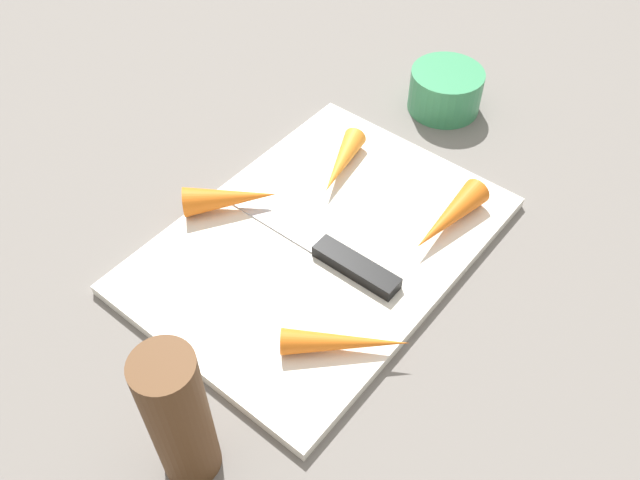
{
  "coord_description": "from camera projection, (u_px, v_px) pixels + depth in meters",
  "views": [
    {
      "loc": [
        -0.34,
        -0.28,
        0.51
      ],
      "look_at": [
        0.0,
        0.0,
        0.01
      ],
      "focal_mm": 37.59,
      "sensor_mm": 36.0,
      "label": 1
    }
  ],
  "objects": [
    {
      "name": "knife",
      "position": [
        345.0,
        261.0,
        0.64
      ],
      "size": [
        0.02,
        0.2,
        0.01
      ],
      "rotation": [
        0.0,
        0.0,
        1.58
      ],
      "color": "#B7B7BC",
      "rests_on": "cutting_board"
    },
    {
      "name": "carrot_shortest",
      "position": [
        341.0,
        163.0,
        0.72
      ],
      "size": [
        0.1,
        0.05,
        0.03
      ],
      "primitive_type": "cone",
      "rotation": [
        0.0,
        1.57,
        3.46
      ],
      "color": "orange",
      "rests_on": "cutting_board"
    },
    {
      "name": "carrot_long",
      "position": [
        448.0,
        218.0,
        0.66
      ],
      "size": [
        0.11,
        0.03,
        0.03
      ],
      "primitive_type": "cone",
      "rotation": [
        0.0,
        1.57,
        3.09
      ],
      "color": "orange",
      "rests_on": "cutting_board"
    },
    {
      "name": "carrot_longest",
      "position": [
        346.0,
        342.0,
        0.57
      ],
      "size": [
        0.09,
        0.1,
        0.02
      ],
      "primitive_type": "cone",
      "rotation": [
        0.0,
        1.57,
        5.38
      ],
      "color": "orange",
      "rests_on": "cutting_board"
    },
    {
      "name": "pepper_grinder",
      "position": [
        179.0,
        418.0,
        0.47
      ],
      "size": [
        0.04,
        0.04,
        0.14
      ],
      "primitive_type": "cylinder",
      "color": "brown",
      "rests_on": "ground_plane"
    },
    {
      "name": "cutting_board",
      "position": [
        320.0,
        244.0,
        0.67
      ],
      "size": [
        0.36,
        0.26,
        0.01
      ],
      "primitive_type": "cube",
      "color": "silver",
      "rests_on": "ground_plane"
    },
    {
      "name": "small_bowl",
      "position": [
        445.0,
        90.0,
        0.8
      ],
      "size": [
        0.09,
        0.09,
        0.05
      ],
      "primitive_type": "cylinder",
      "color": "#388C59",
      "rests_on": "ground_plane"
    },
    {
      "name": "carrot_short",
      "position": [
        231.0,
        198.0,
        0.68
      ],
      "size": [
        0.09,
        0.09,
        0.03
      ],
      "primitive_type": "cone",
      "rotation": [
        0.0,
        1.57,
        5.52
      ],
      "color": "orange",
      "rests_on": "cutting_board"
    },
    {
      "name": "ground_plane",
      "position": [
        320.0,
        248.0,
        0.67
      ],
      "size": [
        1.4,
        1.4,
        0.0
      ],
      "primitive_type": "plane",
      "color": "slate"
    }
  ]
}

